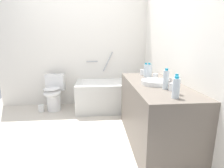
{
  "coord_description": "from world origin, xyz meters",
  "views": [
    {
      "loc": [
        0.38,
        -2.42,
        1.33
      ],
      "look_at": [
        0.62,
        0.2,
        0.72
      ],
      "focal_mm": 28.33,
      "sensor_mm": 36.0,
      "label": 1
    }
  ],
  "objects_px": {
    "bathtub": "(112,94)",
    "drinking_glass_2": "(155,77)",
    "water_bottle_5": "(149,72)",
    "drinking_glass_3": "(147,73)",
    "drinking_glass_0": "(172,87)",
    "drinking_glass_1": "(142,72)",
    "toilet": "(54,93)",
    "water_bottle_2": "(166,79)",
    "water_bottle_1": "(176,85)",
    "toilet_paper_roll": "(41,108)",
    "sink_basin": "(155,82)",
    "water_bottle_0": "(150,72)",
    "sink_faucet": "(170,81)",
    "water_bottle_3": "(176,88)",
    "water_bottle_4": "(146,71)"
  },
  "relations": [
    {
      "from": "water_bottle_4",
      "to": "drinking_glass_0",
      "type": "distance_m",
      "value": 0.79
    },
    {
      "from": "drinking_glass_2",
      "to": "drinking_glass_3",
      "type": "bearing_deg",
      "value": 91.42
    },
    {
      "from": "sink_faucet",
      "to": "water_bottle_3",
      "type": "distance_m",
      "value": 0.59
    },
    {
      "from": "water_bottle_3",
      "to": "drinking_glass_1",
      "type": "distance_m",
      "value": 1.22
    },
    {
      "from": "water_bottle_0",
      "to": "water_bottle_3",
      "type": "distance_m",
      "value": 0.94
    },
    {
      "from": "water_bottle_4",
      "to": "drinking_glass_0",
      "type": "xyz_separation_m",
      "value": [
        0.07,
        -0.79,
        -0.06
      ]
    },
    {
      "from": "sink_basin",
      "to": "sink_faucet",
      "type": "height_order",
      "value": "sink_faucet"
    },
    {
      "from": "water_bottle_3",
      "to": "drinking_glass_3",
      "type": "xyz_separation_m",
      "value": [
        0.07,
        1.15,
        -0.05
      ]
    },
    {
      "from": "water_bottle_2",
      "to": "drinking_glass_1",
      "type": "relative_size",
      "value": 2.58
    },
    {
      "from": "water_bottle_0",
      "to": "water_bottle_2",
      "type": "height_order",
      "value": "water_bottle_2"
    },
    {
      "from": "water_bottle_1",
      "to": "water_bottle_2",
      "type": "xyz_separation_m",
      "value": [
        -0.03,
        0.2,
        0.01
      ]
    },
    {
      "from": "water_bottle_1",
      "to": "drinking_glass_1",
      "type": "xyz_separation_m",
      "value": [
        -0.06,
        1.09,
        -0.05
      ]
    },
    {
      "from": "toilet",
      "to": "water_bottle_2",
      "type": "height_order",
      "value": "water_bottle_2"
    },
    {
      "from": "sink_faucet",
      "to": "water_bottle_3",
      "type": "height_order",
      "value": "water_bottle_3"
    },
    {
      "from": "sink_faucet",
      "to": "water_bottle_2",
      "type": "xyz_separation_m",
      "value": [
        -0.15,
        -0.23,
        0.07
      ]
    },
    {
      "from": "bathtub",
      "to": "drinking_glass_2",
      "type": "height_order",
      "value": "bathtub"
    },
    {
      "from": "water_bottle_2",
      "to": "drinking_glass_1",
      "type": "height_order",
      "value": "water_bottle_2"
    },
    {
      "from": "toilet_paper_roll",
      "to": "bathtub",
      "type": "bearing_deg",
      "value": 1.3
    },
    {
      "from": "bathtub",
      "to": "drinking_glass_2",
      "type": "relative_size",
      "value": 15.07
    },
    {
      "from": "water_bottle_4",
      "to": "drinking_glass_3",
      "type": "height_order",
      "value": "water_bottle_4"
    },
    {
      "from": "sink_faucet",
      "to": "water_bottle_1",
      "type": "bearing_deg",
      "value": -106.19
    },
    {
      "from": "toilet",
      "to": "water_bottle_0",
      "type": "relative_size",
      "value": 3.43
    },
    {
      "from": "sink_faucet",
      "to": "water_bottle_0",
      "type": "height_order",
      "value": "water_bottle_0"
    },
    {
      "from": "water_bottle_3",
      "to": "water_bottle_2",
      "type": "bearing_deg",
      "value": 84.11
    },
    {
      "from": "water_bottle_1",
      "to": "water_bottle_3",
      "type": "xyz_separation_m",
      "value": [
        -0.06,
        -0.13,
        0.0
      ]
    },
    {
      "from": "drinking_glass_0",
      "to": "toilet",
      "type": "bearing_deg",
      "value": 134.28
    },
    {
      "from": "bathtub",
      "to": "toilet_paper_roll",
      "type": "distance_m",
      "value": 1.43
    },
    {
      "from": "sink_basin",
      "to": "water_bottle_4",
      "type": "xyz_separation_m",
      "value": [
        0.02,
        0.48,
        0.07
      ]
    },
    {
      "from": "bathtub",
      "to": "water_bottle_1",
      "type": "distance_m",
      "value": 1.96
    },
    {
      "from": "drinking_glass_0",
      "to": "water_bottle_1",
      "type": "bearing_deg",
      "value": -99.52
    },
    {
      "from": "drinking_glass_0",
      "to": "drinking_glass_1",
      "type": "height_order",
      "value": "drinking_glass_1"
    },
    {
      "from": "bathtub",
      "to": "drinking_glass_0",
      "type": "height_order",
      "value": "bathtub"
    },
    {
      "from": "water_bottle_1",
      "to": "water_bottle_2",
      "type": "height_order",
      "value": "water_bottle_2"
    },
    {
      "from": "bathtub",
      "to": "water_bottle_0",
      "type": "relative_size",
      "value": 6.72
    },
    {
      "from": "water_bottle_2",
      "to": "drinking_glass_0",
      "type": "height_order",
      "value": "water_bottle_2"
    },
    {
      "from": "water_bottle_2",
      "to": "toilet_paper_roll",
      "type": "bearing_deg",
      "value": 140.18
    },
    {
      "from": "drinking_glass_1",
      "to": "water_bottle_2",
      "type": "bearing_deg",
      "value": -87.91
    },
    {
      "from": "drinking_glass_2",
      "to": "drinking_glass_0",
      "type": "bearing_deg",
      "value": -89.12
    },
    {
      "from": "water_bottle_0",
      "to": "water_bottle_1",
      "type": "height_order",
      "value": "water_bottle_0"
    },
    {
      "from": "water_bottle_5",
      "to": "drinking_glass_1",
      "type": "height_order",
      "value": "water_bottle_5"
    },
    {
      "from": "water_bottle_0",
      "to": "water_bottle_2",
      "type": "xyz_separation_m",
      "value": [
        -0.01,
        -0.61,
        0.01
      ]
    },
    {
      "from": "water_bottle_4",
      "to": "sink_faucet",
      "type": "bearing_deg",
      "value": -70.05
    },
    {
      "from": "sink_basin",
      "to": "water_bottle_1",
      "type": "height_order",
      "value": "water_bottle_1"
    },
    {
      "from": "water_bottle_5",
      "to": "drinking_glass_3",
      "type": "distance_m",
      "value": 0.29
    },
    {
      "from": "water_bottle_2",
      "to": "sink_basin",
      "type": "bearing_deg",
      "value": 101.43
    },
    {
      "from": "toilet_paper_roll",
      "to": "sink_basin",
      "type": "bearing_deg",
      "value": -36.1
    },
    {
      "from": "water_bottle_4",
      "to": "drinking_glass_3",
      "type": "bearing_deg",
      "value": 62.37
    },
    {
      "from": "bathtub",
      "to": "drinking_glass_3",
      "type": "height_order",
      "value": "bathtub"
    },
    {
      "from": "toilet",
      "to": "water_bottle_2",
      "type": "bearing_deg",
      "value": 49.99
    },
    {
      "from": "toilet",
      "to": "water_bottle_1",
      "type": "height_order",
      "value": "water_bottle_1"
    }
  ]
}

